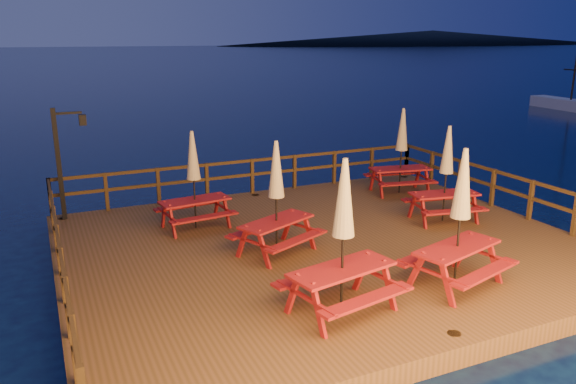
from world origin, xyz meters
name	(u,v)px	position (x,y,z in m)	size (l,w,h in m)	color
ground	(325,259)	(0.00, 0.00, 0.00)	(500.00, 500.00, 0.00)	black
deck	(325,251)	(0.00, 0.00, 0.20)	(12.00, 10.00, 0.40)	#4F3719
deck_piles	(324,270)	(0.00, 0.00, -0.30)	(11.44, 9.44, 1.40)	#342410
railing	(294,194)	(0.00, 1.78, 1.16)	(11.80, 9.75, 1.10)	#342410
lamp_post	(64,153)	(-5.39, 4.55, 2.20)	(0.85, 0.18, 3.00)	black
headland_right	(433,37)	(185.00, 230.00, 3.50)	(230.40, 86.40, 7.00)	black
picnic_table_0	(194,179)	(-2.50, 2.39, 1.71)	(1.92, 1.65, 2.52)	maroon
picnic_table_1	(343,235)	(-1.34, -3.14, 1.87)	(2.26, 1.99, 2.83)	maroon
picnic_table_2	(276,196)	(-1.29, -0.07, 1.75)	(2.27, 2.11, 2.60)	maroon
picnic_table_3	(401,150)	(4.24, 2.99, 1.78)	(2.12, 1.86, 2.66)	maroon
picnic_table_4	(460,216)	(1.26, -3.12, 1.84)	(2.31, 2.07, 2.78)	maroon
picnic_table_5	(446,172)	(3.68, 0.21, 1.73)	(2.03, 1.77, 2.56)	maroon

